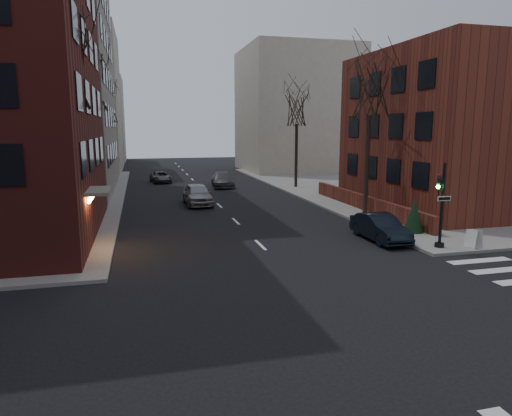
# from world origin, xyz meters

# --- Properties ---
(ground) EXTENTS (160.00, 160.00, 0.00)m
(ground) POSITION_xyz_m (0.00, 0.00, 0.00)
(ground) COLOR black
(ground) RESTS_ON ground
(sidewalk_far_right) EXTENTS (44.00, 44.00, 0.15)m
(sidewalk_far_right) POSITION_xyz_m (29.00, 30.00, 0.07)
(sidewalk_far_right) COLOR gray
(sidewalk_far_right) RESTS_ON ground
(building_right_brick) EXTENTS (12.00, 14.00, 11.00)m
(building_right_brick) POSITION_xyz_m (16.50, 19.00, 5.50)
(building_right_brick) COLOR maroon
(building_right_brick) RESTS_ON ground
(low_wall_right) EXTENTS (0.35, 16.00, 1.00)m
(low_wall_right) POSITION_xyz_m (9.30, 19.00, 0.65)
(low_wall_right) COLOR maroon
(low_wall_right) RESTS_ON sidewalk_far_right
(building_distant_la) EXTENTS (14.00, 16.00, 18.00)m
(building_distant_la) POSITION_xyz_m (-15.00, 55.00, 9.00)
(building_distant_la) COLOR #BEB4A0
(building_distant_la) RESTS_ON ground
(building_distant_ra) EXTENTS (14.00, 14.00, 16.00)m
(building_distant_ra) POSITION_xyz_m (15.00, 50.00, 8.00)
(building_distant_ra) COLOR #BEB4A0
(building_distant_ra) RESTS_ON ground
(building_distant_lb) EXTENTS (10.00, 12.00, 14.00)m
(building_distant_lb) POSITION_xyz_m (-13.00, 72.00, 7.00)
(building_distant_lb) COLOR #BEB4A0
(building_distant_lb) RESTS_ON ground
(traffic_signal) EXTENTS (0.76, 0.44, 4.00)m
(traffic_signal) POSITION_xyz_m (7.94, 8.99, 1.91)
(traffic_signal) COLOR black
(traffic_signal) RESTS_ON sidewalk_far_right
(tree_left_a) EXTENTS (4.18, 4.18, 10.26)m
(tree_left_a) POSITION_xyz_m (-8.80, 14.00, 8.47)
(tree_left_a) COLOR #2D231C
(tree_left_a) RESTS_ON sidewalk_far_left
(tree_left_b) EXTENTS (4.40, 4.40, 10.80)m
(tree_left_b) POSITION_xyz_m (-8.80, 26.00, 8.91)
(tree_left_b) COLOR #2D231C
(tree_left_b) RESTS_ON sidewalk_far_left
(tree_left_c) EXTENTS (3.96, 3.96, 9.72)m
(tree_left_c) POSITION_xyz_m (-8.80, 40.00, 8.03)
(tree_left_c) COLOR #2D231C
(tree_left_c) RESTS_ON sidewalk_far_left
(tree_right_a) EXTENTS (3.96, 3.96, 9.72)m
(tree_right_a) POSITION_xyz_m (8.80, 18.00, 8.03)
(tree_right_a) COLOR #2D231C
(tree_right_a) RESTS_ON sidewalk_far_right
(tree_right_b) EXTENTS (3.74, 3.74, 9.18)m
(tree_right_b) POSITION_xyz_m (8.80, 32.00, 7.59)
(tree_right_b) COLOR #2D231C
(tree_right_b) RESTS_ON sidewalk_far_right
(streetlamp_near) EXTENTS (0.36, 0.36, 6.28)m
(streetlamp_near) POSITION_xyz_m (-8.20, 22.00, 4.24)
(streetlamp_near) COLOR black
(streetlamp_near) RESTS_ON sidewalk_far_left
(streetlamp_far) EXTENTS (0.36, 0.36, 6.28)m
(streetlamp_far) POSITION_xyz_m (-8.20, 42.00, 4.24)
(streetlamp_far) COLOR black
(streetlamp_far) RESTS_ON sidewalk_far_left
(parked_sedan) EXTENTS (1.46, 4.16, 1.37)m
(parked_sedan) POSITION_xyz_m (6.20, 11.39, 0.69)
(parked_sedan) COLOR black
(parked_sedan) RESTS_ON ground
(car_lane_silver) EXTENTS (2.02, 4.77, 1.61)m
(car_lane_silver) POSITION_xyz_m (-1.53, 24.79, 0.81)
(car_lane_silver) COLOR gray
(car_lane_silver) RESTS_ON ground
(car_lane_gray) EXTENTS (2.41, 5.05, 1.42)m
(car_lane_gray) POSITION_xyz_m (2.14, 34.74, 0.71)
(car_lane_gray) COLOR #46464C
(car_lane_gray) RESTS_ON ground
(car_lane_far) EXTENTS (2.34, 4.27, 1.13)m
(car_lane_far) POSITION_xyz_m (-3.55, 40.00, 0.57)
(car_lane_far) COLOR #3E3E43
(car_lane_far) RESTS_ON ground
(sandwich_board) EXTENTS (0.56, 0.65, 0.88)m
(sandwich_board) POSITION_xyz_m (9.48, 8.50, 0.59)
(sandwich_board) COLOR silver
(sandwich_board) RESTS_ON sidewalk_far_right
(evergreen_shrub) EXTENTS (1.30, 1.30, 1.82)m
(evergreen_shrub) POSITION_xyz_m (8.64, 12.13, 1.06)
(evergreen_shrub) COLOR black
(evergreen_shrub) RESTS_ON sidewalk_far_right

